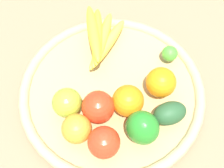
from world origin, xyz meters
name	(u,v)px	position (x,y,z in m)	size (l,w,h in m)	color
ground_plane	(112,96)	(0.00, 0.00, 0.00)	(2.40, 2.40, 0.00)	#907052
basket	(112,92)	(0.00, 0.00, 0.02)	(0.48, 0.48, 0.04)	tan
orange_2	(128,101)	(0.06, 0.04, 0.08)	(0.08, 0.08, 0.08)	orange
banana_bunch	(100,38)	(-0.13, -0.03, 0.07)	(0.19, 0.12, 0.07)	yellow
bell_pepper	(142,128)	(0.13, 0.07, 0.08)	(0.08, 0.07, 0.09)	#248625
apple_2	(67,103)	(0.06, -0.10, 0.08)	(0.07, 0.07, 0.07)	#93B130
apple_0	(98,107)	(0.07, -0.03, 0.08)	(0.08, 0.08, 0.08)	red
apple_1	(104,142)	(0.16, -0.02, 0.08)	(0.07, 0.07, 0.07)	red
orange_0	(77,129)	(0.12, -0.08, 0.07)	(0.07, 0.07, 0.07)	orange
orange_1	(161,82)	(0.01, 0.12, 0.08)	(0.07, 0.07, 0.07)	orange
avocado	(170,113)	(0.08, 0.13, 0.07)	(0.08, 0.05, 0.05)	#26512C
lime_0	(170,54)	(-0.09, 0.15, 0.06)	(0.04, 0.04, 0.04)	green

